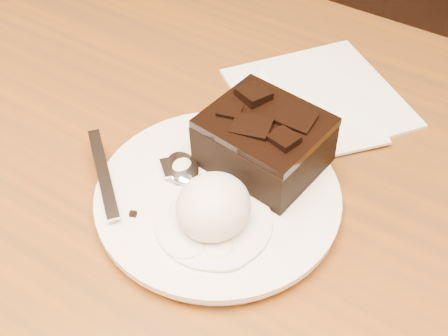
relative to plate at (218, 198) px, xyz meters
The scene contains 8 objects.
plate is the anchor object (origin of this frame).
brownie 0.06m from the plate, 74.88° to the left, with size 0.10×0.09×0.05m, color black.
ice_cream_scoop 0.05m from the plate, 62.04° to the right, with size 0.06×0.07×0.05m, color white.
melt_puddle 0.04m from the plate, 62.04° to the right, with size 0.10×0.10×0.00m, color white.
spoon 0.04m from the plate, behind, with size 0.03×0.17×0.01m, color silver, non-canonical shape.
napkin 0.19m from the plate, 87.71° to the left, with size 0.17×0.17×0.01m, color white.
crumb_a 0.08m from the plate, 126.34° to the right, with size 0.01×0.01×0.00m, color black.
crumb_b 0.06m from the plate, 100.13° to the right, with size 0.01×0.01×0.00m, color black.
Camera 1 is at (0.25, -0.26, 1.14)m, focal length 45.11 mm.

